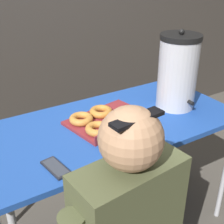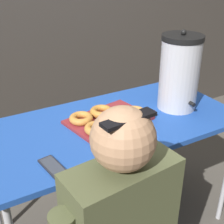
# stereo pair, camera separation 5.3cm
# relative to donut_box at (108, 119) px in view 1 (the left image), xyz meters

# --- Properties ---
(folding_table) EXTENTS (1.38, 0.68, 0.77)m
(folding_table) POSITION_rel_donut_box_xyz_m (0.03, -0.00, -0.08)
(folding_table) COLOR #1E479E
(folding_table) RESTS_ON ground
(donut_box) EXTENTS (0.47, 0.36, 0.05)m
(donut_box) POSITION_rel_donut_box_xyz_m (0.00, 0.00, 0.00)
(donut_box) COLOR maroon
(donut_box) RESTS_ON folding_table
(coffee_urn) EXTENTS (0.23, 0.26, 0.45)m
(coffee_urn) POSITION_rel_donut_box_xyz_m (0.44, -0.03, 0.19)
(coffee_urn) COLOR #B7B7BC
(coffee_urn) RESTS_ON folding_table
(cell_phone) EXTENTS (0.09, 0.16, 0.01)m
(cell_phone) POSITION_rel_donut_box_xyz_m (-0.39, -0.23, -0.02)
(cell_phone) COLOR black
(cell_phone) RESTS_ON folding_table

